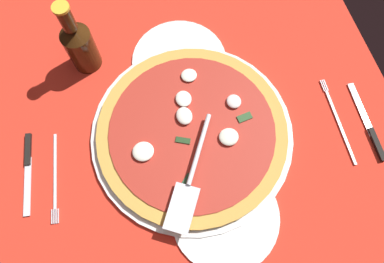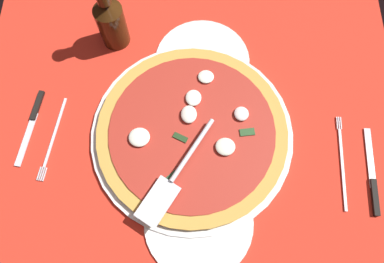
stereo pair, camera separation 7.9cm
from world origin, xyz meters
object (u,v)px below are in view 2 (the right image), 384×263
place_setting_far (357,171)px  dinner_plate_right (199,222)px  pizza (192,131)px  pizza_server (176,174)px  place_setting_near (43,129)px  beer_bottle (111,20)px  dinner_plate_left (202,61)px

place_setting_far → dinner_plate_right: bearing=111.3°
dinner_plate_right → pizza: (-19.39, -1.63, 1.70)cm
pizza_server → place_setting_near: pizza_server is taller
pizza_server → pizza: bearing=-165.0°
beer_bottle → dinner_plate_right: bearing=25.1°
dinner_plate_left → beer_bottle: 23.35cm
dinner_plate_left → beer_bottle: size_ratio=1.11×
pizza → pizza_server: bearing=-17.0°
pizza_server → place_setting_far: bearing=125.3°
place_setting_near → beer_bottle: size_ratio=1.04×
dinner_plate_right → pizza_server: size_ratio=0.97×
place_setting_far → place_setting_near: bearing=85.9°
pizza → place_setting_far: 37.01cm
pizza_server → beer_bottle: bearing=-123.5°
pizza → beer_bottle: 31.89cm
place_setting_far → pizza: bearing=80.5°
beer_bottle → dinner_plate_left: bearing=74.6°
pizza → pizza_server: (10.22, -3.13, 2.42)cm
pizza → place_setting_near: (-0.68, -33.89, -1.84)cm
pizza_server → place_setting_near: bearing=-77.5°
dinner_plate_left → pizza: bearing=-6.7°
dinner_plate_left → dinner_plate_right: same height
place_setting_near → place_setting_far: same height
dinner_plate_left → pizza_server: pizza_server is taller
dinner_plate_right → place_setting_far: size_ratio=1.02×
dinner_plate_left → place_setting_far: (26.99, 33.85, -0.14)cm
place_setting_near → pizza_server: bearing=79.2°
dinner_plate_right → pizza: pizza is taller
dinner_plate_left → place_setting_near: 40.52cm
dinner_plate_left → dinner_plate_right: size_ratio=1.01×
dinner_plate_right → pizza: 19.53cm
dinner_plate_right → pizza_server: bearing=-152.5°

